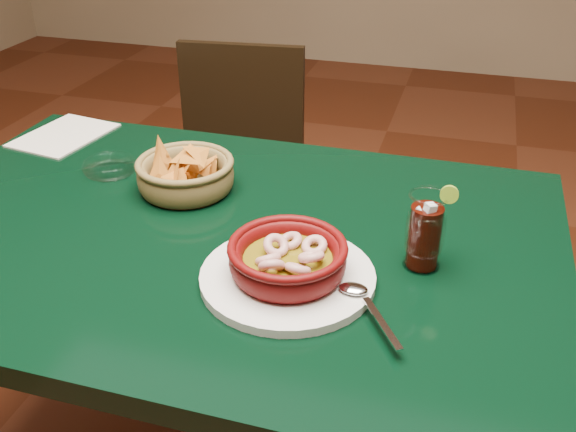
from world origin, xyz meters
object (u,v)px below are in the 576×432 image
(chip_basket, at_px, (186,174))
(shrimp_plate, at_px, (288,264))
(dining_table, at_px, (218,274))
(dining_chair, at_px, (236,181))
(cola_drink, at_px, (425,232))

(chip_basket, bearing_deg, shrimp_plate, -40.26)
(dining_table, xyz_separation_m, chip_basket, (-0.11, 0.12, 0.13))
(dining_chair, distance_m, shrimp_plate, 0.97)
(dining_table, height_order, shrimp_plate, shrimp_plate)
(chip_basket, bearing_deg, cola_drink, -15.70)
(dining_chair, bearing_deg, cola_drink, -50.09)
(shrimp_plate, bearing_deg, dining_table, 145.88)
(shrimp_plate, relative_size, chip_basket, 1.50)
(dining_table, relative_size, cola_drink, 8.10)
(cola_drink, bearing_deg, chip_basket, 164.30)
(dining_chair, distance_m, cola_drink, 1.00)
(shrimp_plate, height_order, cola_drink, cola_drink)
(dining_table, xyz_separation_m, dining_chair, (-0.24, 0.70, -0.19))
(dining_table, height_order, cola_drink, cola_drink)
(dining_table, height_order, chip_basket, chip_basket)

